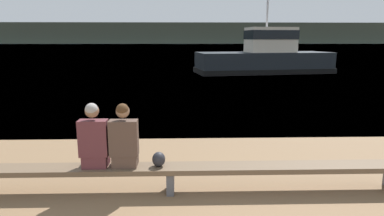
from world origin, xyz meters
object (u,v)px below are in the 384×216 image
(person_right, at_px, (124,139))
(tugboat_red, at_px, (265,59))
(person_left, at_px, (94,139))
(shopping_bag, at_px, (159,159))
(bench_main, at_px, (170,170))

(person_right, distance_m, tugboat_red, 20.98)
(person_left, distance_m, shopping_bag, 1.08)
(person_left, bearing_deg, tugboat_red, 69.30)
(bench_main, distance_m, person_left, 1.32)
(person_left, distance_m, person_right, 0.48)
(person_left, bearing_deg, bench_main, 0.02)
(bench_main, relative_size, tugboat_red, 0.78)
(shopping_bag, bearing_deg, tugboat_red, 71.92)
(bench_main, xyz_separation_m, person_left, (-1.20, -0.00, 0.54))
(person_left, bearing_deg, person_right, 0.04)
(shopping_bag, xyz_separation_m, tugboat_red, (6.46, 19.78, 0.47))
(bench_main, bearing_deg, person_right, -180.00)
(bench_main, relative_size, person_right, 7.66)
(person_left, relative_size, tugboat_red, 0.10)
(person_left, bearing_deg, shopping_bag, 0.12)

